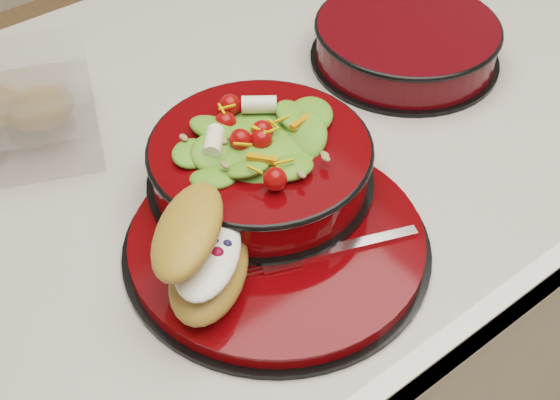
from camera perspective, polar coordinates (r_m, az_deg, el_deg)
island_counter at (r=1.27m, az=0.86°, el=-8.93°), size 1.24×0.74×0.90m
dinner_plate at (r=0.76m, az=-0.15°, el=-3.08°), size 0.30×0.30×0.02m
salad_bowl at (r=0.79m, az=-1.47°, el=3.27°), size 0.24×0.24×0.10m
croissant at (r=0.69m, az=-5.60°, el=-3.85°), size 0.14×0.15×0.07m
fork at (r=0.74m, az=4.00°, el=-3.60°), size 0.15×0.07×0.00m
extra_bowl at (r=1.02m, az=9.22°, el=11.43°), size 0.24×0.24×0.05m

